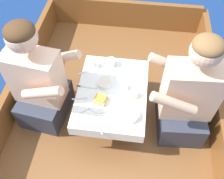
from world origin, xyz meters
TOP-DOWN VIEW (x-y plane):
  - ground_plane at (0.00, 0.00)m, footprint 60.00×60.00m
  - boat_deck at (0.00, 0.00)m, footprint 1.84×2.83m
  - gunwale_port at (-0.89, 0.00)m, footprint 0.06×2.83m
  - gunwale_starboard at (0.89, 0.00)m, footprint 0.06×2.83m
  - bow_coaming at (0.00, 1.38)m, footprint 1.72×0.06m
  - cockpit_table at (0.00, 0.08)m, footprint 0.57×0.76m
  - person_port at (-0.58, 0.03)m, footprint 0.56×0.50m
  - person_starboard at (0.58, 0.04)m, footprint 0.54×0.47m
  - plate_sandwich at (-0.07, -0.03)m, footprint 0.21×0.21m
  - plate_bread at (0.16, 0.29)m, footprint 0.20×0.20m
  - sandwich at (-0.07, -0.03)m, footprint 0.11×0.11m
  - bowl_port_near at (0.16, -0.14)m, footprint 0.14×0.14m
  - bowl_starboard_near at (-0.07, 0.14)m, footprint 0.12×0.12m
  - coffee_cup_port at (-0.04, 0.37)m, footprint 0.11×0.08m
  - coffee_cup_starboard at (-0.18, 0.34)m, footprint 0.09×0.06m
  - coffee_cup_center at (0.10, 0.13)m, footprint 0.09×0.06m
  - tin_can at (0.19, 0.06)m, footprint 0.07×0.07m
  - utensil_spoon_center at (-0.16, -0.12)m, footprint 0.14×0.12m
  - utensil_knife_starboard at (-0.05, -0.24)m, footprint 0.08×0.16m
  - utensil_knife_port at (-0.24, 0.27)m, footprint 0.15×0.10m
  - utensil_fork_port at (-0.23, 0.09)m, footprint 0.17×0.03m
  - utensil_fork_starboard at (-0.20, -0.02)m, footprint 0.17×0.05m

SIDE VIEW (x-z plane):
  - ground_plane at x=0.00m, z-range 0.00..0.00m
  - boat_deck at x=0.00m, z-range 0.00..0.32m
  - gunwale_port at x=-0.89m, z-range 0.32..0.61m
  - gunwale_starboard at x=0.89m, z-range 0.32..0.61m
  - bow_coaming at x=0.00m, z-range 0.32..0.66m
  - cockpit_table at x=0.00m, z-range 0.45..0.80m
  - utensil_knife_starboard at x=-0.05m, z-range 0.67..0.67m
  - utensil_knife_port at x=-0.24m, z-range 0.67..0.67m
  - utensil_fork_port at x=-0.23m, z-range 0.67..0.67m
  - utensil_fork_starboard at x=-0.20m, z-range 0.67..0.67m
  - utensil_spoon_center at x=-0.16m, z-range 0.67..0.68m
  - plate_sandwich at x=-0.07m, z-range 0.67..0.68m
  - plate_bread at x=0.16m, z-range 0.67..0.68m
  - bowl_port_near at x=0.16m, z-range 0.67..0.71m
  - bowl_starboard_near at x=-0.07m, z-range 0.67..0.71m
  - tin_can at x=0.19m, z-range 0.67..0.72m
  - coffee_cup_center at x=0.10m, z-range 0.67..0.72m
  - sandwich at x=-0.07m, z-range 0.68..0.72m
  - coffee_cup_port at x=-0.04m, z-range 0.67..0.74m
  - coffee_cup_starboard at x=-0.18m, z-range 0.67..0.74m
  - person_starboard at x=0.58m, z-range 0.23..1.23m
  - person_port at x=-0.58m, z-range 0.23..1.23m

